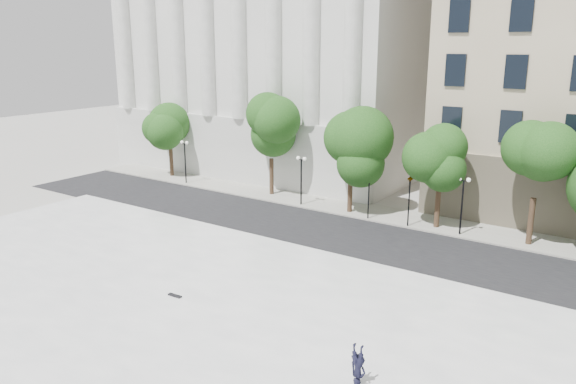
{
  "coord_description": "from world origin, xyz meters",
  "views": [
    {
      "loc": [
        16.94,
        -13.27,
        12.47
      ],
      "look_at": [
        0.91,
        10.0,
        4.99
      ],
      "focal_mm": 35.0,
      "sensor_mm": 36.0,
      "label": 1
    }
  ],
  "objects_px": {
    "traffic_light_east": "(410,176)",
    "person_lying": "(358,379)",
    "traffic_light_west": "(370,172)",
    "skateboard": "(175,296)"
  },
  "relations": [
    {
      "from": "traffic_light_west",
      "to": "traffic_light_east",
      "type": "height_order",
      "value": "traffic_light_east"
    },
    {
      "from": "traffic_light_east",
      "to": "person_lying",
      "type": "relative_size",
      "value": 2.61
    },
    {
      "from": "person_lying",
      "to": "skateboard",
      "type": "relative_size",
      "value": 2.1
    },
    {
      "from": "traffic_light_west",
      "to": "traffic_light_east",
      "type": "distance_m",
      "value": 3.1
    },
    {
      "from": "traffic_light_west",
      "to": "skateboard",
      "type": "xyz_separation_m",
      "value": [
        -1.56,
        -17.86,
        -3.13
      ]
    },
    {
      "from": "traffic_light_west",
      "to": "skateboard",
      "type": "distance_m",
      "value": 18.2
    },
    {
      "from": "traffic_light_east",
      "to": "skateboard",
      "type": "height_order",
      "value": "traffic_light_east"
    },
    {
      "from": "traffic_light_west",
      "to": "person_lying",
      "type": "xyz_separation_m",
      "value": [
        9.3,
        -19.35,
        -2.95
      ]
    },
    {
      "from": "skateboard",
      "to": "person_lying",
      "type": "bearing_deg",
      "value": -11.3
    },
    {
      "from": "traffic_light_east",
      "to": "skateboard",
      "type": "bearing_deg",
      "value": -104.62
    }
  ]
}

